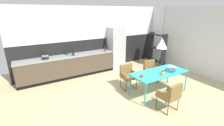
# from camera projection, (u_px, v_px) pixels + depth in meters

# --- Properties ---
(ground_plane) EXTENTS (8.95, 8.95, 0.00)m
(ground_plane) POSITION_uv_depth(u_px,v_px,m) (142.00, 99.00, 4.78)
(ground_plane) COLOR tan
(back_wall_splashback_dark) EXTENTS (6.88, 0.12, 1.38)m
(back_wall_splashback_dark) POSITION_uv_depth(u_px,v_px,m) (96.00, 54.00, 7.18)
(back_wall_splashback_dark) COLOR black
(back_wall_splashback_dark) RESTS_ON ground
(back_wall_panel_upper) EXTENTS (6.88, 0.12, 1.38)m
(back_wall_panel_upper) POSITION_uv_depth(u_px,v_px,m) (95.00, 23.00, 6.74)
(back_wall_panel_upper) COLOR silver
(back_wall_panel_upper) RESTS_ON back_wall_splashback_dark
(side_wall_right) EXTENTS (0.12, 6.55, 2.75)m
(side_wall_right) POSITION_uv_depth(u_px,v_px,m) (212.00, 43.00, 5.98)
(side_wall_right) COLOR silver
(side_wall_right) RESTS_ON ground
(kitchen_counter) EXTENTS (3.81, 0.63, 0.88)m
(kitchen_counter) POSITION_uv_depth(u_px,v_px,m) (69.00, 66.00, 6.28)
(kitchen_counter) COLOR #4D3F30
(kitchen_counter) RESTS_ON ground
(refrigerator_column) EXTENTS (0.67, 0.60, 1.87)m
(refrigerator_column) POSITION_uv_depth(u_px,v_px,m) (116.00, 48.00, 7.22)
(refrigerator_column) COLOR #ADAFB2
(refrigerator_column) RESTS_ON ground
(dining_table) EXTENTS (1.84, 0.79, 0.74)m
(dining_table) POSITION_uv_depth(u_px,v_px,m) (159.00, 73.00, 4.89)
(dining_table) COLOR teal
(dining_table) RESTS_ON ground
(armchair_near_window) EXTENTS (0.53, 0.52, 0.81)m
(armchair_near_window) POSITION_uv_depth(u_px,v_px,m) (128.00, 73.00, 5.34)
(armchair_near_window) COLOR brown
(armchair_near_window) RESTS_ON ground
(armchair_by_stool) EXTENTS (0.50, 0.48, 0.80)m
(armchair_by_stool) POSITION_uv_depth(u_px,v_px,m) (171.00, 94.00, 4.06)
(armchair_by_stool) COLOR brown
(armchair_by_stool) RESTS_ON ground
(armchair_far_side) EXTENTS (0.54, 0.53, 0.80)m
(armchair_far_side) POSITION_uv_depth(u_px,v_px,m) (151.00, 69.00, 5.85)
(armchair_far_side) COLOR brown
(armchair_far_side) RESTS_ON ground
(fruit_bowl) EXTENTS (0.33, 0.33, 0.07)m
(fruit_bowl) POSITION_uv_depth(u_px,v_px,m) (171.00, 70.00, 4.94)
(fruit_bowl) COLOR #33607F
(fruit_bowl) RESTS_ON dining_table
(open_book) EXTENTS (0.28, 0.22, 0.02)m
(open_book) POSITION_uv_depth(u_px,v_px,m) (171.00, 67.00, 5.33)
(open_book) COLOR white
(open_book) RESTS_ON dining_table
(mug_wide_latte) EXTENTS (0.13, 0.08, 0.10)m
(mug_wide_latte) POSITION_uv_depth(u_px,v_px,m) (163.00, 72.00, 4.74)
(mug_wide_latte) COLOR #B23D33
(mug_wide_latte) RESTS_ON dining_table
(mug_glass_clear) EXTENTS (0.12, 0.07, 0.10)m
(mug_glass_clear) POSITION_uv_depth(u_px,v_px,m) (142.00, 76.00, 4.47)
(mug_glass_clear) COLOR #B23D33
(mug_glass_clear) RESTS_ON dining_table
(mug_dark_espresso) EXTENTS (0.12, 0.08, 0.10)m
(mug_dark_espresso) POSITION_uv_depth(u_px,v_px,m) (163.00, 74.00, 4.60)
(mug_dark_espresso) COLOR gold
(mug_dark_espresso) RESTS_ON dining_table
(cooking_pot) EXTENTS (0.25, 0.25, 0.15)m
(cooking_pot) POSITION_uv_depth(u_px,v_px,m) (45.00, 57.00, 5.69)
(cooking_pot) COLOR black
(cooking_pot) RESTS_ON kitchen_counter
(bottle_oil_tall) EXTENTS (0.06, 0.06, 0.24)m
(bottle_oil_tall) POSITION_uv_depth(u_px,v_px,m) (105.00, 49.00, 6.72)
(bottle_oil_tall) COLOR maroon
(bottle_oil_tall) RESTS_ON kitchen_counter
(bottle_vinegar_dark) EXTENTS (0.07, 0.07, 0.31)m
(bottle_vinegar_dark) POSITION_uv_depth(u_px,v_px,m) (73.00, 52.00, 6.12)
(bottle_vinegar_dark) COLOR black
(bottle_vinegar_dark) RESTS_ON kitchen_counter
(bottle_wine_green) EXTENTS (0.06, 0.06, 0.28)m
(bottle_wine_green) POSITION_uv_depth(u_px,v_px,m) (67.00, 52.00, 6.18)
(bottle_wine_green) COLOR #0F3319
(bottle_wine_green) RESTS_ON kitchen_counter
(open_shelf_unit) EXTENTS (0.30, 0.86, 1.59)m
(open_shelf_unit) POSITION_uv_depth(u_px,v_px,m) (157.00, 50.00, 7.44)
(open_shelf_unit) COLOR black
(open_shelf_unit) RESTS_ON ground
(pendant_lamp_over_table_near) EXTENTS (0.32, 0.32, 1.21)m
(pendant_lamp_over_table_near) POSITION_uv_depth(u_px,v_px,m) (162.00, 43.00, 4.61)
(pendant_lamp_over_table_near) COLOR black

